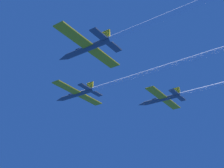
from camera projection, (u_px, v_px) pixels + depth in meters
jet_lead at (128, 79)px, 77.73m from camera, size 20.17×63.83×3.34m
jet_left_wing at (171, 14)px, 53.43m from camera, size 20.17×68.56×3.34m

